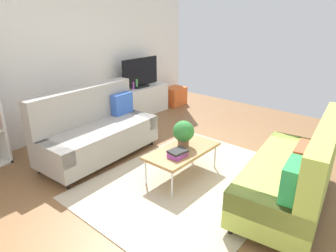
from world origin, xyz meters
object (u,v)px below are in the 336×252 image
(bottle_0, at_px, (133,86))
(tv, at_px, (140,73))
(vase_0, at_px, (119,87))
(coffee_table, at_px, (182,151))
(couch_green, at_px, (295,174))
(potted_plant, at_px, (184,132))
(vase_1, at_px, (125,87))
(table_book_0, at_px, (178,155))
(bottle_1, at_px, (137,84))
(tv_console, at_px, (141,101))
(storage_trunk, at_px, (175,96))
(couch_beige, at_px, (97,131))

(bottle_0, bearing_deg, tv, 4.64)
(tv, distance_m, vase_0, 0.62)
(coffee_table, xyz_separation_m, bottle_0, (1.31, 2.37, 0.33))
(tv, xyz_separation_m, vase_0, (-0.58, 0.07, -0.21))
(couch_green, xyz_separation_m, coffee_table, (-0.29, 1.42, -0.05))
(potted_plant, height_order, vase_1, potted_plant)
(couch_green, height_order, table_book_0, couch_green)
(potted_plant, bearing_deg, vase_1, 66.30)
(vase_1, height_order, bottle_0, bottle_0)
(couch_green, distance_m, bottle_0, 3.94)
(coffee_table, distance_m, potted_plant, 0.26)
(bottle_1, bearing_deg, vase_0, 168.27)
(tv_console, height_order, storage_trunk, tv_console)
(bottle_0, bearing_deg, couch_green, -104.97)
(storage_trunk, bearing_deg, couch_beige, -163.73)
(tv, xyz_separation_m, table_book_0, (-1.77, -2.48, -0.51))
(couch_green, relative_size, bottle_1, 9.50)
(bottle_1, bearing_deg, potted_plant, -119.67)
(table_book_0, relative_size, bottle_0, 1.45)
(bottle_1, bearing_deg, vase_1, 161.15)
(table_book_0, height_order, vase_0, vase_0)
(table_book_0, distance_m, bottle_1, 2.96)
(couch_green, distance_m, table_book_0, 1.43)
(vase_1, bearing_deg, couch_green, -102.36)
(tv_console, distance_m, table_book_0, 3.06)
(couch_beige, height_order, tv_console, couch_beige)
(couch_beige, xyz_separation_m, vase_1, (1.53, 1.04, 0.27))
(tv, height_order, vase_0, tv)
(vase_1, bearing_deg, tv, -9.68)
(tv, height_order, vase_1, tv)
(couch_beige, bearing_deg, couch_green, 99.72)
(vase_1, bearing_deg, coffee_table, -114.91)
(tv, bearing_deg, bottle_0, -175.36)
(bottle_0, bearing_deg, tv_console, 9.22)
(couch_green, distance_m, vase_1, 3.98)
(couch_beige, bearing_deg, bottle_0, -154.59)
(tv, bearing_deg, storage_trunk, -4.16)
(couch_beige, bearing_deg, table_book_0, 92.91)
(vase_0, relative_size, bottle_0, 1.18)
(potted_plant, relative_size, bottle_0, 2.30)
(potted_plant, relative_size, vase_0, 1.95)
(tv, distance_m, storage_trunk, 1.32)
(potted_plant, xyz_separation_m, bottle_0, (1.22, 2.32, 0.09))
(tv_console, distance_m, vase_1, 0.57)
(table_book_0, bearing_deg, coffee_table, 22.06)
(couch_green, distance_m, vase_0, 3.95)
(tv, bearing_deg, couch_green, -108.30)
(vase_1, xyz_separation_m, bottle_1, (0.26, -0.09, 0.03))
(tv_console, relative_size, storage_trunk, 2.69)
(storage_trunk, xyz_separation_m, bottle_1, (-1.25, 0.06, 0.52))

